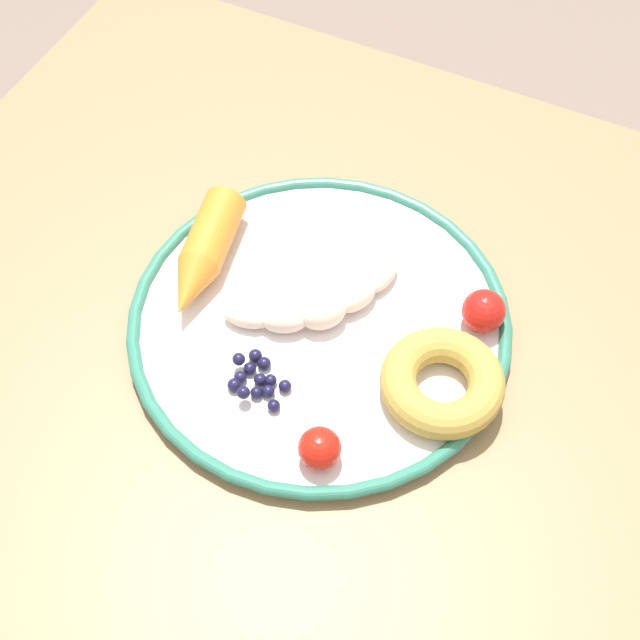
{
  "coord_description": "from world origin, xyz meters",
  "views": [
    {
      "loc": [
        -0.18,
        0.42,
        1.43
      ],
      "look_at": [
        0.02,
        -0.0,
        0.75
      ],
      "focal_mm": 51.98,
      "sensor_mm": 36.0,
      "label": 1
    }
  ],
  "objects_px": {
    "plate": "(320,322)",
    "banana": "(321,306)",
    "blueberry_pile": "(256,379)",
    "tomato_near": "(320,448)",
    "tomato_mid": "(484,311)",
    "carrot_orange": "(203,255)",
    "dining_table": "(339,398)",
    "donut": "(442,382)"
  },
  "relations": [
    {
      "from": "plate",
      "to": "banana",
      "type": "relative_size",
      "value": 2.65
    },
    {
      "from": "blueberry_pile",
      "to": "tomato_near",
      "type": "height_order",
      "value": "tomato_near"
    },
    {
      "from": "blueberry_pile",
      "to": "tomato_mid",
      "type": "distance_m",
      "value": 0.21
    },
    {
      "from": "blueberry_pile",
      "to": "tomato_near",
      "type": "xyz_separation_m",
      "value": [
        -0.08,
        0.04,
        0.01
      ]
    },
    {
      "from": "carrot_orange",
      "to": "tomato_mid",
      "type": "relative_size",
      "value": 3.63
    },
    {
      "from": "dining_table",
      "to": "donut",
      "type": "relative_size",
      "value": 8.81
    },
    {
      "from": "tomato_near",
      "to": "tomato_mid",
      "type": "relative_size",
      "value": 0.91
    },
    {
      "from": "donut",
      "to": "blueberry_pile",
      "type": "height_order",
      "value": "donut"
    },
    {
      "from": "carrot_orange",
      "to": "tomato_mid",
      "type": "height_order",
      "value": "same"
    },
    {
      "from": "plate",
      "to": "tomato_near",
      "type": "bearing_deg",
      "value": 115.56
    },
    {
      "from": "dining_table",
      "to": "blueberry_pile",
      "type": "relative_size",
      "value": 16.55
    },
    {
      "from": "dining_table",
      "to": "carrot_orange",
      "type": "distance_m",
      "value": 0.2
    },
    {
      "from": "plate",
      "to": "carrot_orange",
      "type": "bearing_deg",
      "value": -3.11
    },
    {
      "from": "plate",
      "to": "dining_table",
      "type": "bearing_deg",
      "value": 177.06
    },
    {
      "from": "tomato_near",
      "to": "banana",
      "type": "bearing_deg",
      "value": -64.71
    },
    {
      "from": "dining_table",
      "to": "carrot_orange",
      "type": "height_order",
      "value": "carrot_orange"
    },
    {
      "from": "donut",
      "to": "tomato_near",
      "type": "xyz_separation_m",
      "value": [
        0.07,
        0.1,
        0.0
      ]
    },
    {
      "from": "plate",
      "to": "donut",
      "type": "bearing_deg",
      "value": 169.88
    },
    {
      "from": "dining_table",
      "to": "blueberry_pile",
      "type": "bearing_deg",
      "value": 62.53
    },
    {
      "from": "carrot_orange",
      "to": "tomato_near",
      "type": "relative_size",
      "value": 3.97
    },
    {
      "from": "blueberry_pile",
      "to": "banana",
      "type": "bearing_deg",
      "value": -101.69
    },
    {
      "from": "carrot_orange",
      "to": "blueberry_pile",
      "type": "bearing_deg",
      "value": 138.59
    },
    {
      "from": "tomato_near",
      "to": "dining_table",
      "type": "bearing_deg",
      "value": -73.07
    },
    {
      "from": "plate",
      "to": "tomato_mid",
      "type": "xyz_separation_m",
      "value": [
        -0.13,
        -0.06,
        0.02
      ]
    },
    {
      "from": "banana",
      "to": "carrot_orange",
      "type": "height_order",
      "value": "carrot_orange"
    },
    {
      "from": "banana",
      "to": "carrot_orange",
      "type": "distance_m",
      "value": 0.12
    },
    {
      "from": "dining_table",
      "to": "tomato_mid",
      "type": "relative_size",
      "value": 23.86
    },
    {
      "from": "banana",
      "to": "tomato_near",
      "type": "relative_size",
      "value": 3.67
    },
    {
      "from": "plate",
      "to": "donut",
      "type": "distance_m",
      "value": 0.13
    },
    {
      "from": "plate",
      "to": "donut",
      "type": "xyz_separation_m",
      "value": [
        -0.12,
        0.02,
        0.02
      ]
    },
    {
      "from": "plate",
      "to": "tomato_mid",
      "type": "height_order",
      "value": "tomato_mid"
    },
    {
      "from": "donut",
      "to": "plate",
      "type": "bearing_deg",
      "value": -10.12
    },
    {
      "from": "dining_table",
      "to": "banana",
      "type": "distance_m",
      "value": 0.14
    },
    {
      "from": "dining_table",
      "to": "blueberry_pile",
      "type": "distance_m",
      "value": 0.16
    },
    {
      "from": "carrot_orange",
      "to": "tomato_near",
      "type": "xyz_separation_m",
      "value": [
        -0.18,
        0.13,
        -0.0
      ]
    },
    {
      "from": "tomato_near",
      "to": "plate",
      "type": "bearing_deg",
      "value": -64.44
    },
    {
      "from": "banana",
      "to": "donut",
      "type": "relative_size",
      "value": 1.23
    },
    {
      "from": "dining_table",
      "to": "banana",
      "type": "bearing_deg",
      "value": -17.11
    },
    {
      "from": "donut",
      "to": "blueberry_pile",
      "type": "xyz_separation_m",
      "value": [
        0.14,
        0.06,
        -0.01
      ]
    },
    {
      "from": "dining_table",
      "to": "plate",
      "type": "height_order",
      "value": "plate"
    },
    {
      "from": "banana",
      "to": "tomato_near",
      "type": "bearing_deg",
      "value": 115.29
    },
    {
      "from": "carrot_orange",
      "to": "tomato_mid",
      "type": "xyz_separation_m",
      "value": [
        -0.25,
        -0.05,
        -0.0
      ]
    }
  ]
}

